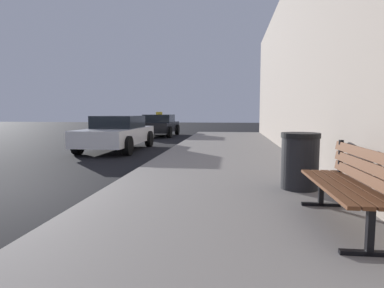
{
  "coord_description": "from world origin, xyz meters",
  "views": [
    {
      "loc": [
        4.09,
        -4.83,
        1.4
      ],
      "look_at": [
        3.44,
        0.61,
        0.87
      ],
      "focal_mm": 30.45,
      "sensor_mm": 36.0,
      "label": 1
    }
  ],
  "objects_px": {
    "bench": "(350,180)",
    "car_black": "(159,125)",
    "trash_bin": "(300,161)",
    "car_white": "(117,133)"
  },
  "relations": [
    {
      "from": "car_white",
      "to": "car_black",
      "type": "distance_m",
      "value": 7.35
    },
    {
      "from": "trash_bin",
      "to": "car_white",
      "type": "distance_m",
      "value": 8.17
    },
    {
      "from": "bench",
      "to": "car_black",
      "type": "xyz_separation_m",
      "value": [
        -5.59,
        15.31,
        -0.02
      ]
    },
    {
      "from": "trash_bin",
      "to": "car_white",
      "type": "height_order",
      "value": "car_white"
    },
    {
      "from": "trash_bin",
      "to": "car_black",
      "type": "height_order",
      "value": "car_black"
    },
    {
      "from": "trash_bin",
      "to": "bench",
      "type": "bearing_deg",
      "value": -84.18
    },
    {
      "from": "bench",
      "to": "trash_bin",
      "type": "xyz_separation_m",
      "value": [
        -0.18,
        1.76,
        -0.05
      ]
    },
    {
      "from": "trash_bin",
      "to": "car_black",
      "type": "distance_m",
      "value": 14.59
    },
    {
      "from": "bench",
      "to": "car_black",
      "type": "height_order",
      "value": "car_black"
    },
    {
      "from": "trash_bin",
      "to": "car_black",
      "type": "bearing_deg",
      "value": 111.76
    }
  ]
}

